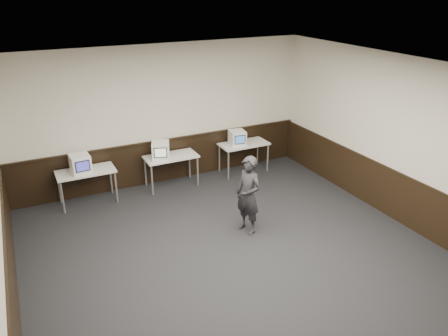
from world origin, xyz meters
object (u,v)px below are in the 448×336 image
object	(u,v)px
emac_left	(80,164)
emac_center	(161,150)
desk_center	(171,159)
desk_right	(244,146)
emac_right	(237,138)
desk_left	(86,174)
person	(248,195)

from	to	relation	value
emac_left	emac_center	size ratio (longest dim) A/B	0.86
desk_center	emac_left	world-z (taller)	emac_left
desk_right	emac_left	size ratio (longest dim) A/B	2.72
emac_center	emac_right	bearing A→B (deg)	19.92
desk_left	emac_left	size ratio (longest dim) A/B	2.72
desk_center	emac_right	size ratio (longest dim) A/B	2.79
emac_left	emac_center	world-z (taller)	emac_left
desk_center	emac_right	world-z (taller)	emac_right
emac_right	person	xyz separation A→B (m)	(-1.10, -2.50, -0.17)
desk_left	desk_center	distance (m)	1.90
emac_left	emac_right	distance (m)	3.69
desk_right	emac_center	size ratio (longest dim) A/B	2.35
person	emac_center	bearing A→B (deg)	-178.14
desk_right	emac_center	bearing A→B (deg)	-178.92
desk_center	person	world-z (taller)	person
desk_right	emac_left	xyz separation A→B (m)	(-3.89, -0.05, 0.27)
desk_right	desk_center	bearing A→B (deg)	180.00
desk_left	desk_right	size ratio (longest dim) A/B	1.00
desk_right	emac_center	distance (m)	2.16
person	emac_left	bearing A→B (deg)	-150.67
emac_left	desk_left	bearing A→B (deg)	27.83
desk_right	emac_right	xyz separation A→B (m)	(-0.20, -0.03, 0.25)
desk_left	desk_center	xyz separation A→B (m)	(1.90, 0.00, 0.00)
emac_right	desk_right	bearing A→B (deg)	17.02
desk_left	emac_center	distance (m)	1.68
emac_right	emac_center	bearing A→B (deg)	-171.74
desk_left	emac_left	xyz separation A→B (m)	(-0.09, -0.05, 0.27)
emac_right	person	world-z (taller)	person
desk_center	desk_right	world-z (taller)	same
desk_left	emac_center	xyz separation A→B (m)	(1.65, -0.04, 0.26)
emac_left	emac_center	xyz separation A→B (m)	(1.74, 0.01, -0.00)
desk_left	person	distance (m)	3.56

